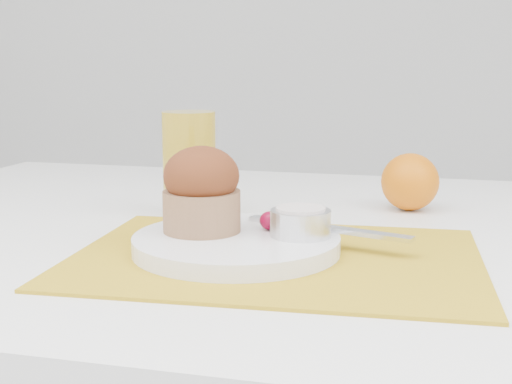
% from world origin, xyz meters
% --- Properties ---
extents(placemat, '(0.41, 0.31, 0.00)m').
position_xyz_m(placemat, '(0.01, -0.08, 0.75)').
color(placemat, gold).
rests_on(placemat, table).
extents(plate, '(0.23, 0.23, 0.02)m').
position_xyz_m(plate, '(-0.03, -0.08, 0.76)').
color(plate, white).
rests_on(plate, placemat).
extents(ramekin, '(0.07, 0.07, 0.03)m').
position_xyz_m(ramekin, '(0.03, -0.06, 0.78)').
color(ramekin, silver).
rests_on(ramekin, plate).
extents(cream, '(0.05, 0.05, 0.01)m').
position_xyz_m(cream, '(0.03, -0.06, 0.80)').
color(cream, silver).
rests_on(cream, ramekin).
extents(raspberry_near, '(0.02, 0.02, 0.02)m').
position_xyz_m(raspberry_near, '(0.00, -0.04, 0.78)').
color(raspberry_near, '#59020D').
rests_on(raspberry_near, plate).
extents(raspberry_far, '(0.02, 0.02, 0.02)m').
position_xyz_m(raspberry_far, '(-0.01, -0.05, 0.78)').
color(raspberry_far, '#5C021A').
rests_on(raspberry_far, plate).
extents(butter_knife, '(0.18, 0.07, 0.00)m').
position_xyz_m(butter_knife, '(0.05, -0.03, 0.77)').
color(butter_knife, silver).
rests_on(butter_knife, plate).
extents(orange, '(0.07, 0.07, 0.07)m').
position_xyz_m(orange, '(0.13, 0.18, 0.79)').
color(orange, orange).
rests_on(orange, table).
extents(juice_glass, '(0.07, 0.07, 0.13)m').
position_xyz_m(juice_glass, '(-0.14, 0.08, 0.82)').
color(juice_glass, gold).
rests_on(juice_glass, table).
extents(muffin, '(0.09, 0.09, 0.09)m').
position_xyz_m(muffin, '(-0.07, -0.07, 0.81)').
color(muffin, '#956A48').
rests_on(muffin, plate).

